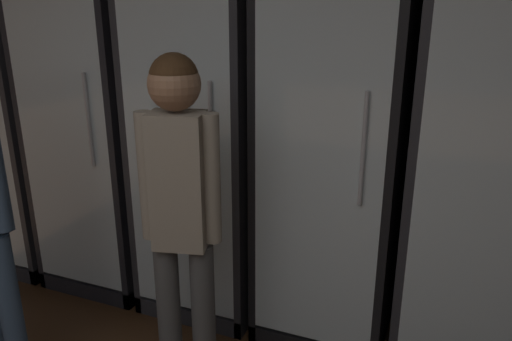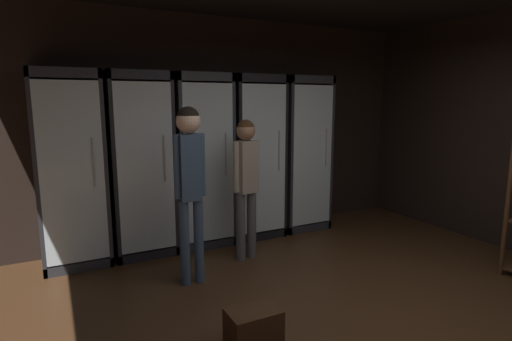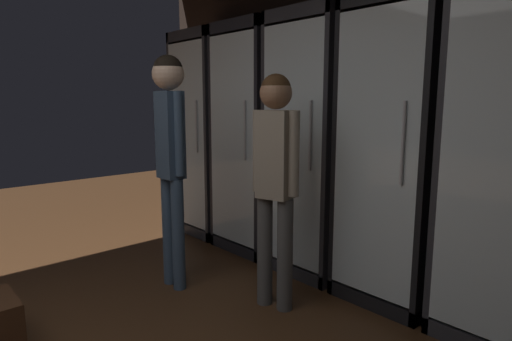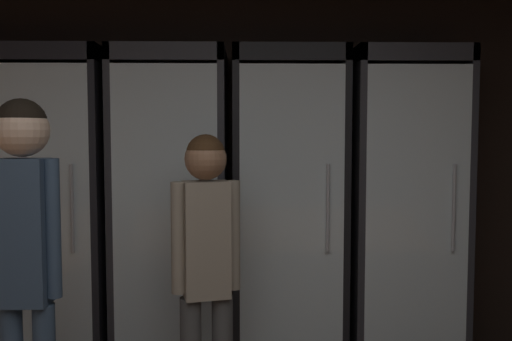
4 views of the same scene
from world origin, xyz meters
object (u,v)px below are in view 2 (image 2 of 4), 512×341
Objects in this scene: cooler_far_left at (71,171)px; cooler_right at (253,158)px; cooler_far_right at (299,155)px; cooler_left at (140,167)px; cooler_center at (200,162)px; shopper_near at (190,170)px; shopper_far at (246,175)px; wine_crate_floor at (254,329)px.

cooler_far_left and cooler_right have the same top height.
cooler_right is 1.00× the size of cooler_far_right.
cooler_right is at bearing -0.02° from cooler_left.
cooler_center is 1.21× the size of shopper_near.
shopper_far reaches higher than wine_crate_floor.
cooler_far_right is at bearing 32.25° from shopper_far.
wine_crate_floor is at bearing -66.00° from cooler_far_left.
cooler_far_right is (2.16, -0.00, 0.00)m from cooler_left.
shopper_near is 1.55m from wine_crate_floor.
cooler_right is at bearing 41.92° from shopper_near.
wine_crate_floor is (0.05, -1.21, -0.97)m from shopper_near.
wine_crate_floor is (-1.87, -2.29, -0.86)m from cooler_far_right.
wine_crate_floor is at bearing -100.48° from cooler_center.
cooler_center is 1.00× the size of cooler_right.
wine_crate_floor is (-0.42, -2.29, -0.87)m from cooler_center.
shopper_far is at bearing 66.00° from wine_crate_floor.
cooler_left and cooler_center have the same top height.
shopper_far is (-0.46, -0.74, -0.06)m from cooler_right.
shopper_near is at bearing -155.78° from shopper_far.
cooler_far_left is at bearing 131.76° from shopper_near.
cooler_left is 1.21× the size of shopper_near.
cooler_center is (0.72, 0.00, 0.01)m from cooler_left.
cooler_far_left reaches higher than shopper_near.
cooler_far_right reaches higher than shopper_far.
cooler_far_right is at bearing -0.07° from cooler_center.
shopper_near is (-1.92, -1.08, 0.11)m from cooler_far_right.
cooler_center reaches higher than shopper_near.
wine_crate_floor is at bearing -82.57° from cooler_left.
cooler_left reaches higher than shopper_far.
cooler_far_right is (0.72, 0.00, -0.01)m from cooler_right.
cooler_left is 1.11m from shopper_near.
cooler_center is 5.57× the size of wine_crate_floor.
shopper_near is (0.24, -1.08, 0.11)m from cooler_left.
cooler_right reaches higher than wine_crate_floor.
cooler_left is at bearing 102.73° from shopper_near.
cooler_right reaches higher than shopper_near.
cooler_center and cooler_far_right have the same top height.
cooler_right is 2.70m from wine_crate_floor.
cooler_center is 1.33× the size of shopper_far.
wine_crate_floor is (-1.15, -2.29, -0.87)m from cooler_right.
cooler_far_left is 0.72m from cooler_left.
cooler_right and cooler_far_right have the same top height.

